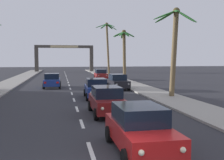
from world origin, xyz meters
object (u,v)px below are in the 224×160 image
object	(u,v)px
sedan_oncoming_far	(52,80)
sedan_parked_mid_kerb	(101,74)
sedan_fifth_in_queue	(96,88)
palm_right_farthest	(107,40)
palm_right_second	(175,39)
sedan_parked_nearest_kerb	(118,82)
sedan_third_in_queue	(107,100)
town_gateway_arch	(64,55)
sedan_lead_at_stop_bar	(140,128)
palm_right_third	(124,47)

from	to	relation	value
sedan_oncoming_far	sedan_parked_mid_kerb	bearing A→B (deg)	57.24
sedan_fifth_in_queue	palm_right_farthest	xyz separation A→B (m)	(5.62, 27.19, 5.93)
palm_right_second	palm_right_farthest	size ratio (longest dim) A/B	0.77
sedan_parked_nearest_kerb	sedan_parked_mid_kerb	size ratio (longest dim) A/B	1.00
sedan_parked_mid_kerb	palm_right_second	bearing A→B (deg)	-81.38
sedan_oncoming_far	sedan_third_in_queue	bearing A→B (deg)	-77.17
sedan_oncoming_far	town_gateway_arch	bearing A→B (deg)	87.09
palm_right_second	palm_right_farthest	world-z (taller)	palm_right_farthest
sedan_lead_at_stop_bar	sedan_third_in_queue	size ratio (longest dim) A/B	1.00
sedan_fifth_in_queue	sedan_third_in_queue	bearing A→B (deg)	-91.98
palm_right_farthest	sedan_lead_at_stop_bar	bearing A→B (deg)	-98.10
sedan_fifth_in_queue	palm_right_farthest	distance (m)	28.39
sedan_parked_nearest_kerb	sedan_third_in_queue	bearing A→B (deg)	-104.62
palm_right_third	palm_right_farthest	size ratio (longest dim) A/B	0.73
sedan_parked_mid_kerb	palm_right_farthest	bearing A→B (deg)	70.96
sedan_fifth_in_queue	palm_right_farthest	bearing A→B (deg)	78.32
sedan_oncoming_far	sedan_parked_nearest_kerb	xyz separation A→B (m)	(7.15, -3.02, 0.00)
sedan_third_in_queue	sedan_oncoming_far	xyz separation A→B (m)	(-3.70, 16.25, 0.00)
sedan_lead_at_stop_bar	sedan_parked_mid_kerb	distance (m)	34.75
palm_right_third	town_gateway_arch	world-z (taller)	palm_right_third
palm_right_second	town_gateway_arch	world-z (taller)	palm_right_second
sedan_lead_at_stop_bar	sedan_parked_mid_kerb	size ratio (longest dim) A/B	1.00
sedan_third_in_queue	town_gateway_arch	distance (m)	56.13
sedan_third_in_queue	palm_right_farthest	size ratio (longest dim) A/B	0.45
sedan_third_in_queue	sedan_fifth_in_queue	world-z (taller)	same
palm_right_second	palm_right_farthest	bearing A→B (deg)	92.21
sedan_third_in_queue	sedan_fifth_in_queue	xyz separation A→B (m)	(0.24, 6.87, 0.00)
sedan_parked_mid_kerb	sedan_fifth_in_queue	bearing A→B (deg)	-99.34
sedan_oncoming_far	sedan_parked_mid_kerb	world-z (taller)	same
sedan_third_in_queue	sedan_fifth_in_queue	distance (m)	6.87
sedan_lead_at_stop_bar	town_gateway_arch	size ratio (longest dim) A/B	0.30
sedan_fifth_in_queue	sedan_oncoming_far	bearing A→B (deg)	112.77
sedan_lead_at_stop_bar	sedan_third_in_queue	distance (m)	6.87
sedan_parked_mid_kerb	sedan_lead_at_stop_bar	bearing A→B (deg)	-95.99
sedan_fifth_in_queue	sedan_oncoming_far	size ratio (longest dim) A/B	1.00
sedan_parked_nearest_kerb	palm_right_third	size ratio (longest dim) A/B	0.62
sedan_lead_at_stop_bar	sedan_fifth_in_queue	world-z (taller)	same
sedan_parked_nearest_kerb	town_gateway_arch	bearing A→B (deg)	96.84
sedan_third_in_queue	sedan_parked_nearest_kerb	distance (m)	13.67
palm_right_second	town_gateway_arch	size ratio (longest dim) A/B	0.52
sedan_third_in_queue	palm_right_farthest	world-z (taller)	palm_right_farthest
sedan_lead_at_stop_bar	palm_right_second	world-z (taller)	palm_right_second
sedan_parked_nearest_kerb	town_gateway_arch	size ratio (longest dim) A/B	0.30
sedan_fifth_in_queue	sedan_oncoming_far	distance (m)	10.18
palm_right_second	sedan_oncoming_far	bearing A→B (deg)	136.35
sedan_third_in_queue	palm_right_second	distance (m)	10.16
sedan_third_in_queue	sedan_lead_at_stop_bar	bearing A→B (deg)	-89.70
sedan_fifth_in_queue	sedan_parked_nearest_kerb	distance (m)	7.13
sedan_oncoming_far	sedan_parked_mid_kerb	size ratio (longest dim) A/B	1.00
sedan_lead_at_stop_bar	sedan_oncoming_far	size ratio (longest dim) A/B	1.00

